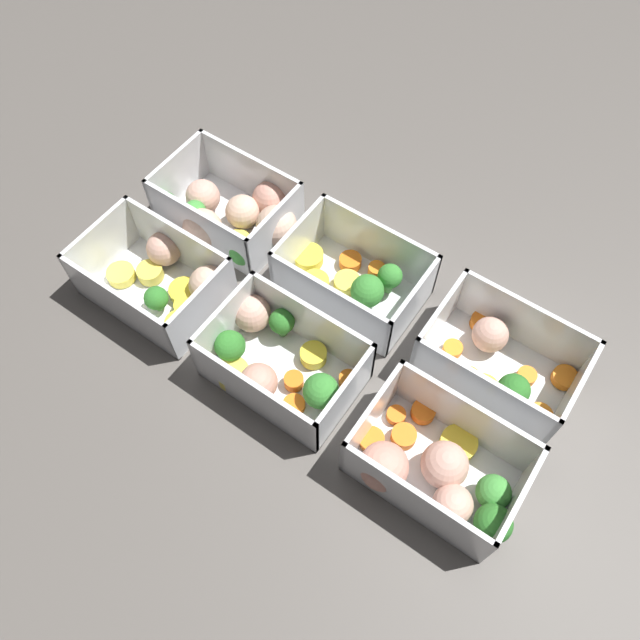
{
  "coord_description": "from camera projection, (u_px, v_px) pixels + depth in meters",
  "views": [
    {
      "loc": [
        -0.2,
        0.29,
        0.63
      ],
      "look_at": [
        0.0,
        0.0,
        0.03
      ],
      "focal_mm": 35.0,
      "sensor_mm": 36.0,
      "label": 1
    }
  ],
  "objects": [
    {
      "name": "ground_plane",
      "position": [
        320.0,
        331.0,
        0.72
      ],
      "size": [
        4.0,
        4.0,
        0.0
      ],
      "primitive_type": "plane",
      "color": "#56514C"
    },
    {
      "name": "container_far_center",
      "position": [
        276.0,
        359.0,
        0.68
      ],
      "size": [
        0.18,
        0.12,
        0.07
      ],
      "color": "white",
      "rests_on": "ground_plane"
    },
    {
      "name": "container_near_right",
      "position": [
        234.0,
        214.0,
        0.78
      ],
      "size": [
        0.18,
        0.14,
        0.07
      ],
      "color": "white",
      "rests_on": "ground_plane"
    },
    {
      "name": "container_far_left",
      "position": [
        437.0,
        471.0,
        0.61
      ],
      "size": [
        0.17,
        0.13,
        0.07
      ],
      "color": "white",
      "rests_on": "ground_plane"
    },
    {
      "name": "container_far_right",
      "position": [
        167.0,
        280.0,
        0.73
      ],
      "size": [
        0.16,
        0.12,
        0.07
      ],
      "color": "white",
      "rests_on": "ground_plane"
    },
    {
      "name": "container_near_center",
      "position": [
        354.0,
        279.0,
        0.73
      ],
      "size": [
        0.17,
        0.11,
        0.07
      ],
      "color": "white",
      "rests_on": "ground_plane"
    },
    {
      "name": "container_near_left",
      "position": [
        500.0,
        362.0,
        0.67
      ],
      "size": [
        0.16,
        0.11,
        0.07
      ],
      "color": "white",
      "rests_on": "ground_plane"
    }
  ]
}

